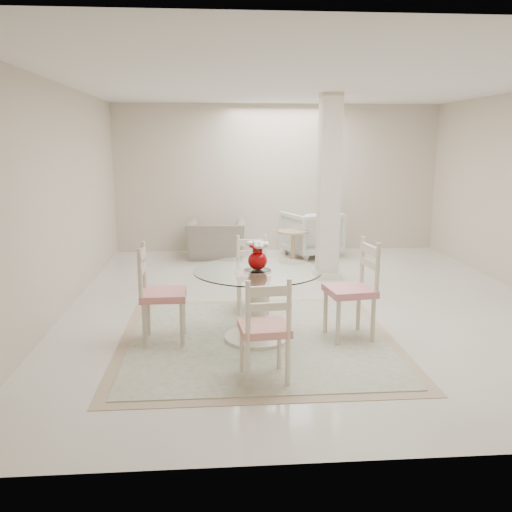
{
  "coord_description": "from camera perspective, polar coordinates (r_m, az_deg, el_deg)",
  "views": [
    {
      "loc": [
        -1.19,
        -6.58,
        2.01
      ],
      "look_at": [
        -0.76,
        -1.07,
        0.85
      ],
      "focal_mm": 38.0,
      "sensor_mm": 36.0,
      "label": 1
    }
  ],
  "objects": [
    {
      "name": "recliner_taupe",
      "position": [
        9.6,
        -4.17,
        1.75
      ],
      "size": [
        1.06,
        0.94,
        0.65
      ],
      "primitive_type": "imported",
      "rotation": [
        0.0,
        0.0,
        3.08
      ],
      "color": "gray",
      "rests_on": "ground"
    },
    {
      "name": "column",
      "position": [
        8.08,
        7.68,
        7.09
      ],
      "size": [
        0.3,
        0.3,
        2.7
      ],
      "primitive_type": "cube",
      "color": "beige",
      "rests_on": "ground"
    },
    {
      "name": "dining_chair_north",
      "position": [
        6.5,
        -0.39,
        -1.3
      ],
      "size": [
        0.4,
        0.4,
        1.0
      ],
      "rotation": [
        0.0,
        0.0,
        0.0
      ],
      "color": "beige",
      "rests_on": "ground"
    },
    {
      "name": "ground",
      "position": [
        6.98,
        5.57,
        -4.92
      ],
      "size": [
        7.0,
        7.0,
        0.0
      ],
      "primitive_type": "plane",
      "color": "white",
      "rests_on": "ground"
    },
    {
      "name": "dining_chair_east",
      "position": [
        5.67,
        10.55,
        -2.72
      ],
      "size": [
        0.52,
        0.52,
        1.14
      ],
      "rotation": [
        0.0,
        0.0,
        -1.43
      ],
      "color": "beige",
      "rests_on": "ground"
    },
    {
      "name": "red_vase",
      "position": [
        5.43,
        0.21,
        0.13
      ],
      "size": [
        0.23,
        0.21,
        0.3
      ],
      "color": "#AC0507",
      "rests_on": "dining_table"
    },
    {
      "name": "room_shell",
      "position": [
        6.68,
        5.89,
        10.49
      ],
      "size": [
        6.02,
        7.02,
        2.71
      ],
      "color": "beige",
      "rests_on": "ground"
    },
    {
      "name": "dining_chair_south",
      "position": [
        4.55,
        1.03,
        -6.96
      ],
      "size": [
        0.45,
        0.45,
        1.03
      ],
      "rotation": [
        0.0,
        0.0,
        3.23
      ],
      "color": "beige",
      "rests_on": "ground"
    },
    {
      "name": "dining_chair_west",
      "position": [
        5.54,
        -10.48,
        -3.19
      ],
      "size": [
        0.46,
        0.46,
        1.12
      ],
      "rotation": [
        0.0,
        0.0,
        1.59
      ],
      "color": "beige",
      "rests_on": "ground"
    },
    {
      "name": "side_table",
      "position": [
        9.24,
        3.91,
        0.87
      ],
      "size": [
        0.52,
        0.52,
        0.54
      ],
      "color": "tan",
      "rests_on": "ground"
    },
    {
      "name": "area_rug",
      "position": [
        5.68,
        0.16,
        -8.76
      ],
      "size": [
        2.84,
        2.84,
        0.02
      ],
      "color": "tan",
      "rests_on": "ground"
    },
    {
      "name": "armchair_white",
      "position": [
        9.77,
        5.84,
        2.38
      ],
      "size": [
        1.14,
        1.15,
        0.81
      ],
      "primitive_type": "imported",
      "rotation": [
        0.0,
        0.0,
        3.52
      ],
      "color": "white",
      "rests_on": "ground"
    },
    {
      "name": "dining_table",
      "position": [
        5.56,
        0.16,
        -5.14
      ],
      "size": [
        1.3,
        1.3,
        0.75
      ],
      "rotation": [
        0.0,
        0.0,
        -0.02
      ],
      "color": "beige",
      "rests_on": "ground"
    }
  ]
}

